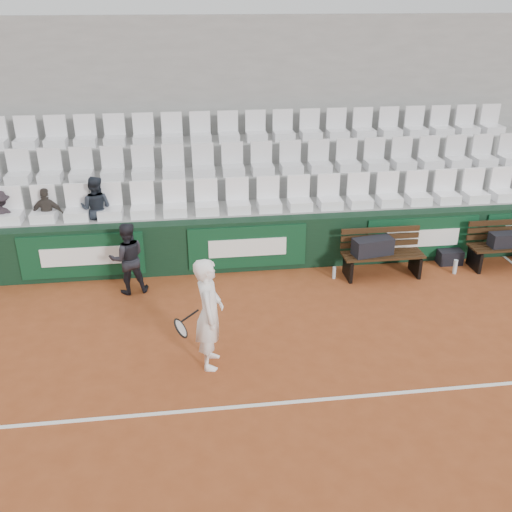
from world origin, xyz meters
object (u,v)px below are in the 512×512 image
(water_bottle_far, at_px, (455,267))
(sports_bag_right, at_px, (505,240))
(bench_right, at_px, (507,256))
(sports_bag_ground, at_px, (450,257))
(sports_bag_left, at_px, (373,246))
(ball_kid, at_px, (128,258))
(tennis_player, at_px, (209,314))
(bench_left, at_px, (382,265))
(spectator_b, at_px, (44,192))
(spectator_c, at_px, (93,185))
(water_bottle_near, at_px, (334,273))

(water_bottle_far, bearing_deg, sports_bag_right, 7.46)
(bench_right, relative_size, sports_bag_ground, 3.24)
(sports_bag_left, distance_m, ball_kid, 4.41)
(sports_bag_right, xyz_separation_m, tennis_player, (-5.72, -2.40, 0.24))
(ball_kid, bearing_deg, water_bottle_far, 168.66)
(bench_right, distance_m, sports_bag_right, 0.38)
(bench_left, bearing_deg, spectator_b, 169.35)
(tennis_player, bearing_deg, water_bottle_far, 25.59)
(bench_right, relative_size, spectator_c, 1.21)
(sports_bag_left, relative_size, spectator_b, 0.69)
(sports_bag_ground, bearing_deg, ball_kid, -176.68)
(water_bottle_far, distance_m, ball_kid, 6.04)
(sports_bag_left, height_order, sports_bag_right, sports_bag_left)
(tennis_player, xyz_separation_m, ball_kid, (-1.29, 2.34, -0.17))
(bench_right, bearing_deg, ball_kid, -179.37)
(bench_left, relative_size, ball_kid, 1.15)
(bench_left, relative_size, sports_bag_ground, 3.24)
(water_bottle_near, distance_m, tennis_player, 3.46)
(sports_bag_right, bearing_deg, bench_left, -178.97)
(water_bottle_far, distance_m, spectator_b, 7.74)
(bench_left, distance_m, spectator_c, 5.52)
(water_bottle_near, height_order, spectator_c, spectator_c)
(sports_bag_ground, height_order, ball_kid, ball_kid)
(bench_right, distance_m, tennis_player, 6.34)
(sports_bag_ground, bearing_deg, tennis_player, -150.81)
(bench_right, distance_m, water_bottle_near, 3.42)
(sports_bag_ground, distance_m, spectator_b, 7.76)
(bench_right, xyz_separation_m, sports_bag_right, (-0.12, -0.02, 0.36))
(spectator_b, bearing_deg, sports_bag_ground, 178.43)
(sports_bag_right, distance_m, spectator_c, 7.76)
(sports_bag_left, bearing_deg, water_bottle_far, -3.57)
(ball_kid, bearing_deg, tennis_player, 108.16)
(bench_right, distance_m, spectator_c, 7.93)
(ball_kid, bearing_deg, water_bottle_near, 169.73)
(sports_bag_left, xyz_separation_m, water_bottle_far, (1.62, -0.10, -0.47))
(sports_bag_left, xyz_separation_m, spectator_c, (-5.01, 1.13, 1.01))
(ball_kid, bearing_deg, spectator_c, -73.14)
(spectator_c, bearing_deg, sports_bag_ground, -172.82)
(tennis_player, distance_m, ball_kid, 2.67)
(spectator_b, bearing_deg, bench_right, 177.33)
(spectator_c, bearing_deg, ball_kid, 131.59)
(water_bottle_near, xyz_separation_m, water_bottle_far, (2.31, -0.10, 0.02))
(sports_bag_left, distance_m, sports_bag_right, 2.60)
(sports_bag_ground, relative_size, water_bottle_near, 2.00)
(sports_bag_ground, height_order, tennis_player, tennis_player)
(bench_left, relative_size, spectator_b, 1.43)
(ball_kid, xyz_separation_m, spectator_c, (-0.61, 1.16, 0.97))
(sports_bag_ground, xyz_separation_m, water_bottle_far, (-0.08, -0.42, -0.00))
(sports_bag_right, distance_m, water_bottle_near, 3.33)
(bench_right, relative_size, ball_kid, 1.15)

